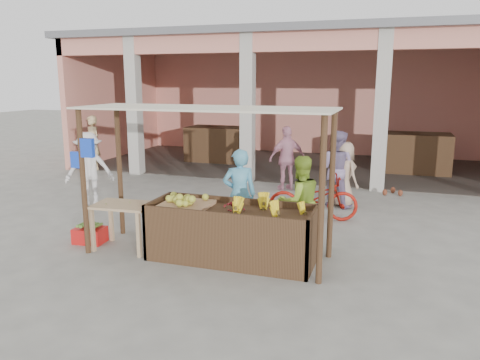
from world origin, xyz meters
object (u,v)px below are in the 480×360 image
(red_crate, at_px, (90,235))
(fruit_stall, at_px, (231,236))
(motorcycle, at_px, (313,197))
(side_table, at_px, (123,212))
(vendor_blue, at_px, (239,192))
(vendor_green, at_px, (300,200))

(red_crate, bearing_deg, fruit_stall, -4.32)
(motorcycle, bearing_deg, side_table, 118.66)
(side_table, xyz_separation_m, vendor_blue, (1.67, 1.10, 0.22))
(fruit_stall, relative_size, vendor_green, 1.57)
(side_table, xyz_separation_m, motorcycle, (2.73, 2.61, -0.15))
(fruit_stall, relative_size, motorcycle, 1.38)
(fruit_stall, height_order, vendor_blue, vendor_blue)
(vendor_green, bearing_deg, motorcycle, -123.81)
(fruit_stall, bearing_deg, vendor_green, 46.25)
(fruit_stall, distance_m, vendor_green, 1.36)
(vendor_green, relative_size, motorcycle, 0.88)
(vendor_green, bearing_deg, fruit_stall, 11.36)
(side_table, relative_size, vendor_blue, 0.58)
(fruit_stall, distance_m, vendor_blue, 1.12)
(fruit_stall, bearing_deg, side_table, -177.11)
(red_crate, distance_m, vendor_green, 3.70)
(vendor_blue, height_order, vendor_green, vendor_blue)
(side_table, height_order, vendor_green, vendor_green)
(red_crate, relative_size, vendor_green, 0.31)
(side_table, height_order, red_crate, side_table)
(fruit_stall, bearing_deg, motorcycle, 71.14)
(side_table, xyz_separation_m, vendor_green, (2.76, 1.02, 0.18))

